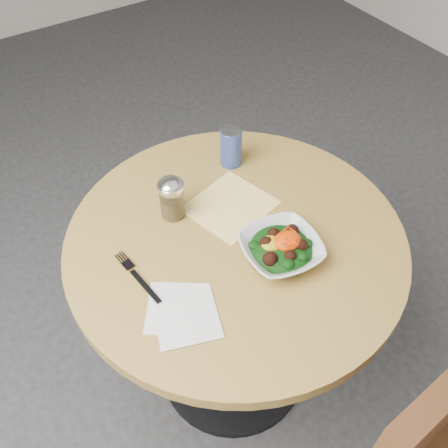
% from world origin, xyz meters
% --- Properties ---
extents(ground, '(6.00, 6.00, 0.00)m').
position_xyz_m(ground, '(0.00, 0.00, 0.00)').
color(ground, '#29292B').
rests_on(ground, ground).
extents(table, '(0.90, 0.90, 0.75)m').
position_xyz_m(table, '(0.00, 0.00, 0.55)').
color(table, black).
rests_on(table, ground).
extents(cloth_napkin, '(0.26, 0.25, 0.00)m').
position_xyz_m(cloth_napkin, '(0.05, 0.10, 0.75)').
color(cloth_napkin, yellow).
rests_on(cloth_napkin, table).
extents(paper_napkins, '(0.20, 0.23, 0.00)m').
position_xyz_m(paper_napkins, '(-0.24, -0.13, 0.75)').
color(paper_napkins, white).
rests_on(paper_napkins, table).
extents(salad_bowl, '(0.22, 0.22, 0.07)m').
position_xyz_m(salad_bowl, '(0.06, -0.12, 0.78)').
color(salad_bowl, silver).
rests_on(salad_bowl, table).
extents(fork, '(0.04, 0.19, 0.00)m').
position_xyz_m(fork, '(-0.28, 0.02, 0.76)').
color(fork, black).
rests_on(fork, table).
extents(spice_shaker, '(0.07, 0.07, 0.12)m').
position_xyz_m(spice_shaker, '(-0.10, 0.16, 0.81)').
color(spice_shaker, silver).
rests_on(spice_shaker, table).
extents(beverage_can, '(0.06, 0.06, 0.12)m').
position_xyz_m(beverage_can, '(0.15, 0.25, 0.81)').
color(beverage_can, '#0D1B92').
rests_on(beverage_can, table).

